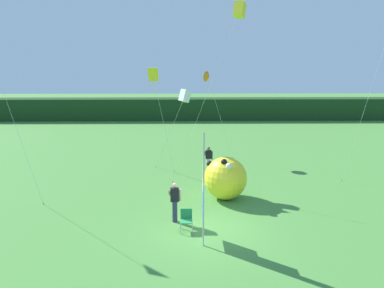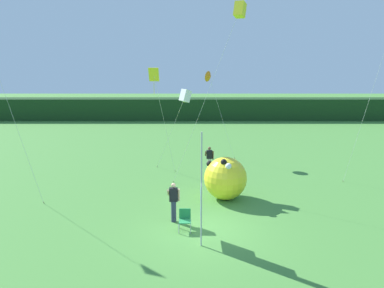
{
  "view_description": "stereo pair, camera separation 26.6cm",
  "coord_description": "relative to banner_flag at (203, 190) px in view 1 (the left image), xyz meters",
  "views": [
    {
      "loc": [
        -0.82,
        -14.16,
        7.0
      ],
      "look_at": [
        -0.58,
        2.58,
        3.11
      ],
      "focal_mm": 34.98,
      "sensor_mm": 36.0,
      "label": 1
    },
    {
      "loc": [
        -0.55,
        -14.16,
        7.0
      ],
      "look_at": [
        -0.58,
        2.58,
        3.11
      ],
      "focal_mm": 34.98,
      "sensor_mm": 36.0,
      "label": 2
    }
  ],
  "objects": [
    {
      "name": "inflatable_balloon",
      "position": [
        1.33,
        4.56,
        -1.03
      ],
      "size": [
        2.16,
        2.16,
        2.2
      ],
      "color": "yellow",
      "rests_on": "ground"
    },
    {
      "name": "person_mid_field",
      "position": [
        0.74,
        9.31,
        -1.28
      ],
      "size": [
        0.55,
        0.48,
        1.56
      ],
      "color": "#B7B2A3",
      "rests_on": "ground"
    },
    {
      "name": "person_near_banner",
      "position": [
        -1.14,
        1.86,
        -1.17
      ],
      "size": [
        0.55,
        0.48,
        1.77
      ],
      "color": "#2D334C",
      "rests_on": "ground"
    },
    {
      "name": "kite_orange_delta_0",
      "position": [
        0.86,
        12.97,
        3.55
      ],
      "size": [
        2.17,
        1.1,
        6.07
      ],
      "color": "brown",
      "rests_on": "ground"
    },
    {
      "name": "ground_plane",
      "position": [
        0.21,
        0.87,
        -2.12
      ],
      "size": [
        120.0,
        120.0,
        0.0
      ],
      "primitive_type": "plane",
      "color": "#478438"
    },
    {
      "name": "kite_yellow_box_4",
      "position": [
        1.95,
        5.74,
        7.08
      ],
      "size": [
        3.77,
        1.76,
        9.65
      ],
      "color": "brown",
      "rests_on": "ground"
    },
    {
      "name": "kite_yellow_diamond_5",
      "position": [
        -2.4,
        7.72,
        3.62
      ],
      "size": [
        1.36,
        1.71,
        6.45
      ],
      "color": "brown",
      "rests_on": "ground"
    },
    {
      "name": "distant_treeline",
      "position": [
        0.21,
        29.38,
        -0.9
      ],
      "size": [
        80.0,
        2.4,
        2.43
      ],
      "primitive_type": "cube",
      "color": "#193819",
      "rests_on": "ground"
    },
    {
      "name": "banner_flag",
      "position": [
        0.0,
        0.0,
        0.0
      ],
      "size": [
        0.06,
        1.03,
        4.42
      ],
      "color": "#B7B7BC",
      "rests_on": "ground"
    },
    {
      "name": "folding_chair",
      "position": [
        -0.64,
        1.04,
        -1.6
      ],
      "size": [
        0.51,
        0.51,
        0.89
      ],
      "color": "#BCBCC1",
      "rests_on": "ground"
    },
    {
      "name": "kite_white_box_1",
      "position": [
        -0.71,
        7.11,
        2.82
      ],
      "size": [
        2.31,
        3.43,
        5.33
      ],
      "color": "brown",
      "rests_on": "ground"
    }
  ]
}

